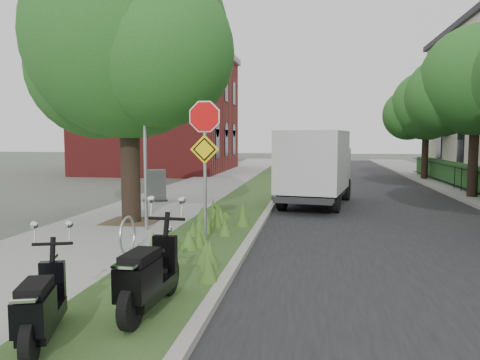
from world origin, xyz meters
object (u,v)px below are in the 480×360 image
object	(u,v)px
sign_assembly	(205,142)
box_truck	(316,164)
scooter_near	(146,283)
utility_cabinet	(155,186)
scooter_far	(40,314)

from	to	relation	value
sign_assembly	box_truck	size ratio (longest dim) A/B	0.62
scooter_near	utility_cabinet	distance (m)	11.09
box_truck	utility_cabinet	xyz separation A→B (m)	(-5.74, -0.49, -0.81)
box_truck	utility_cabinet	bearing A→B (deg)	-175.10
box_truck	scooter_near	bearing A→B (deg)	-101.27
scooter_far	utility_cabinet	distance (m)	11.87
scooter_near	utility_cabinet	bearing A→B (deg)	108.67
box_truck	scooter_far	bearing A→B (deg)	-104.08
scooter_far	utility_cabinet	bearing A→B (deg)	103.25
scooter_near	scooter_far	xyz separation A→B (m)	(-0.83, -1.05, -0.05)
sign_assembly	scooter_far	world-z (taller)	sign_assembly
box_truck	sign_assembly	bearing A→B (deg)	-109.40
scooter_far	box_truck	bearing A→B (deg)	75.92
scooter_near	scooter_far	distance (m)	1.34
sign_assembly	scooter_near	distance (m)	4.57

